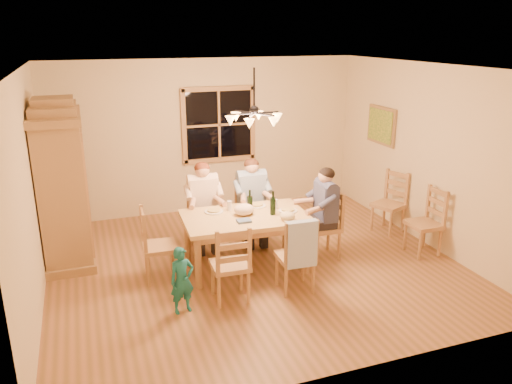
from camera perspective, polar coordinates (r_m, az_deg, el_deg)
name	(u,v)px	position (r m, az deg, el deg)	size (l,w,h in m)	color
floor	(254,264)	(7.10, -0.19, -8.24)	(5.50, 5.50, 0.00)	brown
ceiling	(254,67)	(6.39, -0.22, 14.05)	(5.50, 5.00, 0.02)	white
wall_back	(208,136)	(8.95, -5.54, 6.36)	(5.50, 0.02, 2.70)	beige
wall_left	(29,193)	(6.31, -24.50, -0.14)	(0.02, 5.00, 2.70)	beige
wall_right	(427,155)	(7.94, 18.93, 3.97)	(0.02, 5.00, 2.70)	beige
window	(219,125)	(8.93, -4.27, 7.67)	(1.30, 0.06, 1.30)	black
painting	(381,126)	(8.81, 14.13, 7.38)	(0.06, 0.78, 0.64)	olive
chandelier	(254,117)	(6.46, -0.21, 8.54)	(0.77, 0.68, 0.71)	black
armoire	(64,188)	(7.43, -21.12, 0.47)	(0.66, 1.40, 2.30)	olive
dining_table	(245,223)	(6.77, -1.22, -3.53)	(1.72, 1.09, 0.76)	tan
chair_far_left	(204,229)	(7.53, -5.94, -4.25)	(0.46, 0.44, 0.99)	#AD864C
chair_far_right	(252,224)	(7.69, -0.48, -3.66)	(0.46, 0.44, 0.99)	#AD864C
chair_near_left	(230,276)	(6.12, -2.96, -9.62)	(0.46, 0.44, 0.99)	#AD864C
chair_near_right	(295,267)	(6.35, 4.46, -8.58)	(0.46, 0.44, 0.99)	#AD864C
chair_end_left	(160,257)	(6.71, -10.87, -7.34)	(0.44, 0.46, 0.99)	#AD864C
chair_end_right	(323,237)	(7.28, 7.67, -5.10)	(0.44, 0.46, 0.99)	#AD864C
adult_woman	(203,195)	(7.34, -6.07, -0.36)	(0.41, 0.44, 0.87)	beige
adult_plaid_man	(252,191)	(7.51, -0.49, 0.16)	(0.41, 0.44, 0.87)	#315987
adult_slate_man	(325,202)	(7.09, 7.85, -1.10)	(0.44, 0.41, 0.87)	#414769
towel	(301,244)	(6.02, 5.21, -5.96)	(0.38, 0.10, 0.58)	#A1B9DA
wine_bottle_a	(250,202)	(6.77, -0.71, -1.10)	(0.08, 0.08, 0.33)	black
wine_bottle_b	(273,203)	(6.72, 1.95, -1.25)	(0.08, 0.08, 0.33)	black
plate_woman	(214,212)	(6.87, -4.84, -2.24)	(0.26, 0.26, 0.02)	white
plate_plaid	(257,206)	(7.08, 0.08, -1.57)	(0.26, 0.26, 0.02)	white
plate_slate	(288,211)	(6.90, 3.66, -2.15)	(0.26, 0.26, 0.02)	white
wine_glass_a	(230,206)	(6.91, -3.05, -1.57)	(0.06, 0.06, 0.14)	silver
wine_glass_b	(275,204)	(6.96, 2.24, -1.41)	(0.06, 0.06, 0.14)	silver
cap	(287,216)	(6.58, 3.61, -2.73)	(0.20, 0.20, 0.11)	#D1BE8B
napkin	(244,221)	(6.51, -1.39, -3.31)	(0.18, 0.14, 0.03)	slate
cloth_bundle	(244,209)	(6.73, -1.37, -2.00)	(0.28, 0.22, 0.15)	beige
child	(182,280)	(5.88, -8.45, -9.94)	(0.29, 0.19, 0.81)	#196C73
chair_spare_front	(423,234)	(7.72, 18.52, -4.57)	(0.42, 0.44, 0.99)	#AD864C
chair_spare_back	(388,214)	(8.38, 14.82, -2.42)	(0.55, 0.56, 0.99)	#AD864C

